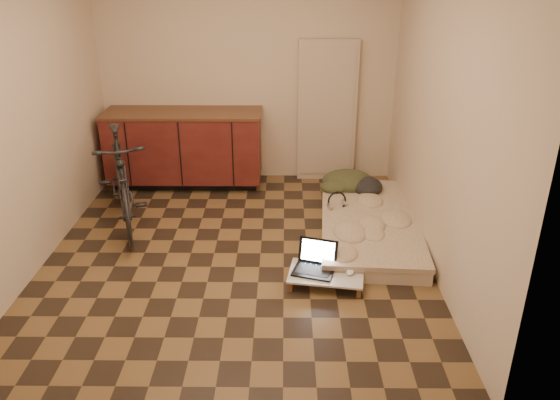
{
  "coord_description": "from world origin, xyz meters",
  "views": [
    {
      "loc": [
        0.44,
        -4.48,
        2.56
      ],
      "look_at": [
        0.4,
        0.0,
        0.55
      ],
      "focal_mm": 35.0,
      "sensor_mm": 36.0,
      "label": 1
    }
  ],
  "objects_px": {
    "bicycle": "(121,176)",
    "futon": "(369,224)",
    "lap_desk": "(326,274)",
    "laptop": "(315,264)"
  },
  "relations": [
    {
      "from": "bicycle",
      "to": "futon",
      "type": "relative_size",
      "value": 0.83
    },
    {
      "from": "lap_desk",
      "to": "bicycle",
      "type": "bearing_deg",
      "value": 159.96
    },
    {
      "from": "lap_desk",
      "to": "laptop",
      "type": "xyz_separation_m",
      "value": [
        -0.09,
        0.06,
        0.06
      ]
    },
    {
      "from": "bicycle",
      "to": "lap_desk",
      "type": "bearing_deg",
      "value": -47.8
    },
    {
      "from": "futon",
      "to": "laptop",
      "type": "relative_size",
      "value": 4.94
    },
    {
      "from": "lap_desk",
      "to": "laptop",
      "type": "relative_size",
      "value": 1.65
    },
    {
      "from": "bicycle",
      "to": "futon",
      "type": "height_order",
      "value": "bicycle"
    },
    {
      "from": "lap_desk",
      "to": "laptop",
      "type": "bearing_deg",
      "value": 158.11
    },
    {
      "from": "bicycle",
      "to": "lap_desk",
      "type": "height_order",
      "value": "bicycle"
    },
    {
      "from": "futon",
      "to": "laptop",
      "type": "bearing_deg",
      "value": -119.46
    }
  ]
}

